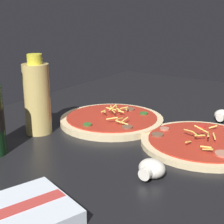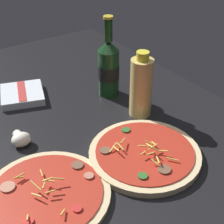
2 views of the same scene
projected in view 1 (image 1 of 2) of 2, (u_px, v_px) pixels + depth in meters
The scene contains 7 objects.
counter_slab at pixel (114, 142), 84.97cm from camera, with size 160.00×90.00×2.50cm.
pizza_near at pixel (202, 142), 79.22cm from camera, with size 28.31×28.31×4.70cm.
pizza_far at pixel (112, 120), 94.41cm from camera, with size 28.23×28.23×4.77cm.
oil_bottle at pixel (37, 98), 85.08cm from camera, with size 6.57×6.57×19.96cm.
mushroom_left at pixel (223, 116), 95.77cm from camera, with size 4.94×4.71×3.30cm.
mushroom_right at pixel (151, 169), 63.79cm from camera, with size 5.46×5.20×3.64cm.
dish_towel at pixel (23, 214), 50.91cm from camera, with size 17.48×16.99×2.56cm.
Camera 1 is at (-66.09, -43.50, 33.10)cm, focal length 55.00 mm.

